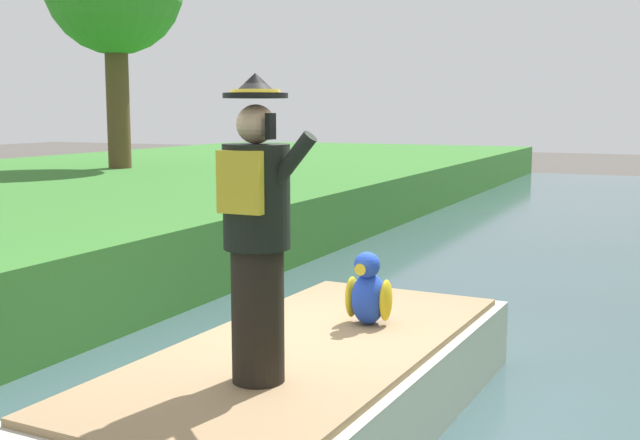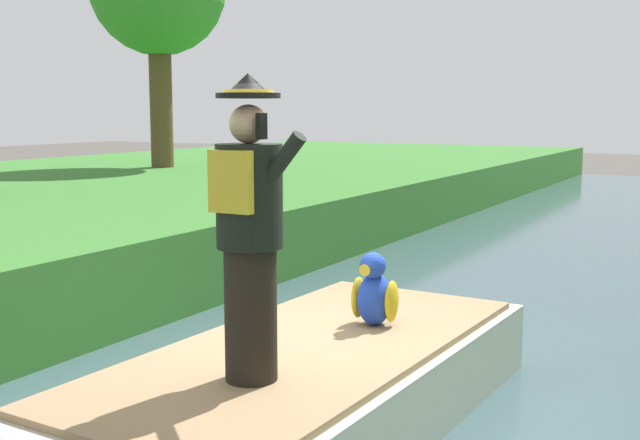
# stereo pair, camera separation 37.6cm
# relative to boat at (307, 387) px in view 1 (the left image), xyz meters

# --- Properties ---
(ground_plane) EXTENTS (80.00, 80.00, 0.00)m
(ground_plane) POSITION_rel_boat_xyz_m (0.00, 0.20, -0.40)
(ground_plane) COLOR #4C4742
(canal_water) EXTENTS (5.31, 48.00, 0.10)m
(canal_water) POSITION_rel_boat_xyz_m (0.00, 0.20, -0.35)
(canal_water) COLOR #3D565B
(canal_water) RESTS_ON ground
(boat) EXTENTS (1.98, 4.27, 0.61)m
(boat) POSITION_rel_boat_xyz_m (0.00, 0.00, 0.00)
(boat) COLOR silver
(boat) RESTS_ON canal_water
(person_pirate) EXTENTS (0.61, 0.42, 1.85)m
(person_pirate) POSITION_rel_boat_xyz_m (0.06, -0.80, 1.23)
(person_pirate) COLOR black
(person_pirate) RESTS_ON boat
(parrot_plush) EXTENTS (0.36, 0.35, 0.57)m
(parrot_plush) POSITION_rel_boat_xyz_m (0.19, 0.69, 0.55)
(parrot_plush) COLOR blue
(parrot_plush) RESTS_ON boat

